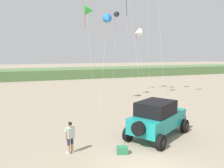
{
  "coord_description": "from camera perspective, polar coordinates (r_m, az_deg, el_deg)",
  "views": [
    {
      "loc": [
        -4.83,
        -8.38,
        5.08
      ],
      "look_at": [
        -0.21,
        4.1,
        3.3
      ],
      "focal_mm": 36.65,
      "sensor_mm": 36.0,
      "label": 1
    }
  ],
  "objects": [
    {
      "name": "cooler_box",
      "position": [
        12.15,
        2.58,
        -16.14
      ],
      "size": [
        0.64,
        0.5,
        0.38
      ],
      "primitive_type": "cube",
      "rotation": [
        0.0,
        0.0,
        -0.28
      ],
      "color": "#2D7F51",
      "rests_on": "ground_plane"
    },
    {
      "name": "dune_ridge",
      "position": [
        50.41,
        -9.36,
        2.79
      ],
      "size": [
        90.0,
        9.75,
        1.89
      ],
      "primitive_type": "cube",
      "color": "#567A47",
      "rests_on": "ground_plane"
    },
    {
      "name": "kite_white_parafoil",
      "position": [
        22.73,
        -6.39,
        17.48
      ],
      "size": [
        1.51,
        4.83,
        9.7
      ],
      "color": "green",
      "rests_on": "ground_plane"
    },
    {
      "name": "jeep",
      "position": [
        14.34,
        11.34,
        -8.25
      ],
      "size": [
        4.96,
        4.3,
        2.26
      ],
      "color": "teal",
      "rests_on": "ground_plane"
    },
    {
      "name": "kite_pink_ribbon",
      "position": [
        29.13,
        1.12,
        16.67
      ],
      "size": [
        2.15,
        3.17,
        10.27
      ],
      "color": "black",
      "rests_on": "ground_plane"
    },
    {
      "name": "kite_yellow_diamond",
      "position": [
        31.24,
        6.36,
        12.6
      ],
      "size": [
        1.51,
        4.83,
        8.42
      ],
      "color": "white",
      "rests_on": "ground_plane"
    },
    {
      "name": "person_watching",
      "position": [
        12.11,
        -10.42,
        -12.53
      ],
      "size": [
        0.57,
        0.43,
        1.67
      ],
      "color": "tan",
      "rests_on": "ground_plane"
    },
    {
      "name": "kite_blue_swept",
      "position": [
        25.03,
        -1.09,
        15.84
      ],
      "size": [
        3.62,
        6.54,
        9.41
      ],
      "color": "blue",
      "rests_on": "ground_plane"
    }
  ]
}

